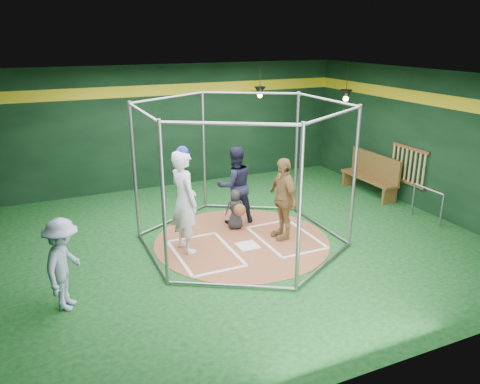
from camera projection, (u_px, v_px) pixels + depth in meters
name	position (u px, v px, depth m)	size (l,w,h in m)	color
room_shell	(242.00, 163.00, 9.65)	(10.10, 9.10, 3.53)	#0D3C14
clay_disc	(242.00, 241.00, 10.21)	(3.80, 3.80, 0.01)	#965736
home_plate	(248.00, 246.00, 9.94)	(0.43, 0.43, 0.01)	white
batter_box_left	(205.00, 253.00, 9.62)	(1.17, 1.77, 0.01)	white
batter_box_right	(286.00, 237.00, 10.36)	(1.17, 1.77, 0.01)	white
batting_cage	(242.00, 175.00, 9.72)	(4.05, 4.67, 3.00)	gray
bat_rack	(408.00, 165.00, 12.13)	(0.07, 1.25, 0.98)	brown
pendant_lamp_near	(260.00, 91.00, 13.29)	(0.34, 0.34, 0.90)	black
pendant_lamp_far	(346.00, 94.00, 12.60)	(0.34, 0.34, 0.90)	black
batter_figure	(184.00, 200.00, 9.42)	(0.64, 0.86, 2.22)	white
visitor_leopard	(283.00, 199.00, 10.10)	(1.06, 0.44, 1.81)	tan
catcher_figure	(236.00, 209.00, 10.67)	(0.51, 0.59, 0.94)	black
umpire	(235.00, 185.00, 10.92)	(0.90, 0.70, 1.85)	black
bystander_blue	(64.00, 264.00, 7.51)	(1.01, 0.58, 1.56)	#92A6C1
dugout_bench	(372.00, 173.00, 13.06)	(0.46, 1.96, 1.15)	brown
steel_railing	(428.00, 199.00, 11.17)	(0.05, 0.95, 0.82)	gray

